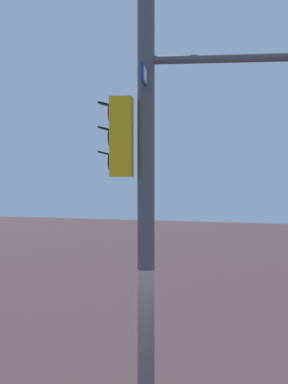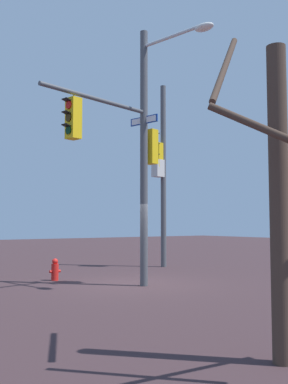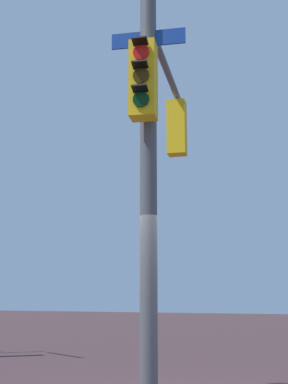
% 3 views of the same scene
% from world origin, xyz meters
% --- Properties ---
extents(main_signal_pole_assembly, '(4.54, 3.11, 8.00)m').
position_xyz_m(main_signal_pole_assembly, '(-0.35, -0.69, 4.53)').
color(main_signal_pole_assembly, '#4C4F54').
rests_on(main_signal_pole_assembly, ground).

